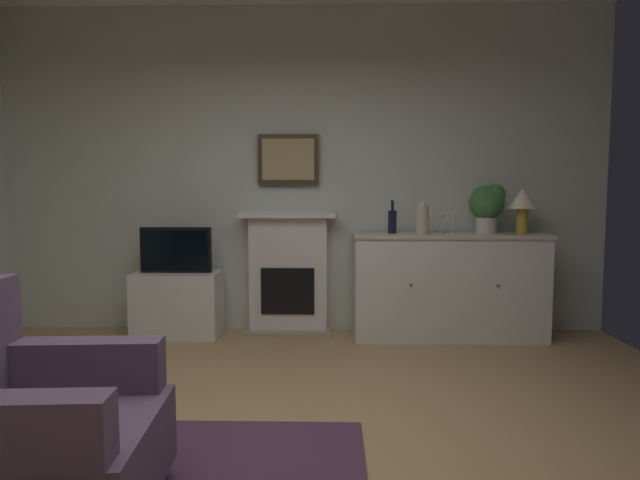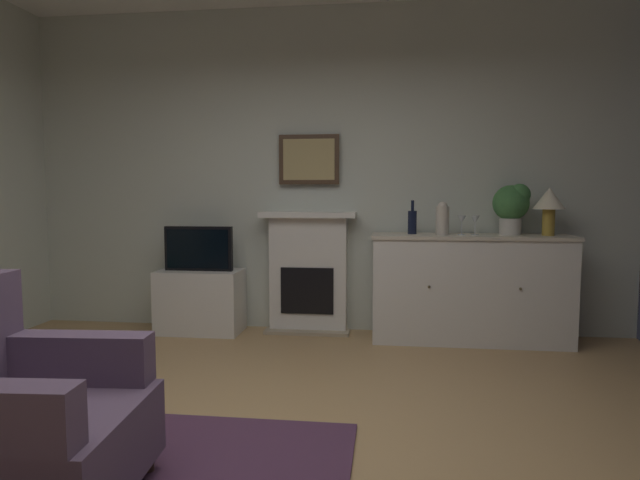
# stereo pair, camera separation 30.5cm
# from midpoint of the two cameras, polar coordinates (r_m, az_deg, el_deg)

# --- Properties ---
(ground_plane) EXTENTS (5.58, 5.24, 0.10)m
(ground_plane) POSITION_cam_midpoint_polar(r_m,az_deg,el_deg) (2.75, -3.65, -23.59)
(ground_plane) COLOR tan
(ground_plane) RESTS_ON ground
(wall_rear) EXTENTS (5.58, 0.06, 2.95)m
(wall_rear) POSITION_cam_midpoint_polar(r_m,az_deg,el_deg) (4.99, 1.90, 7.37)
(wall_rear) COLOR silver
(wall_rear) RESTS_ON ground_plane
(fireplace_unit) EXTENTS (0.87, 0.30, 1.10)m
(fireplace_unit) POSITION_cam_midpoint_polar(r_m,az_deg,el_deg) (4.92, 0.54, -3.44)
(fireplace_unit) COLOR white
(fireplace_unit) RESTS_ON ground_plane
(framed_picture) EXTENTS (0.55, 0.04, 0.45)m
(framed_picture) POSITION_cam_midpoint_polar(r_m,az_deg,el_deg) (4.92, 0.61, 8.55)
(framed_picture) COLOR #473323
(sideboard_cabinet) EXTENTS (1.67, 0.49, 0.92)m
(sideboard_cabinet) POSITION_cam_midpoint_polar(r_m,az_deg,el_deg) (4.80, 17.41, -4.93)
(sideboard_cabinet) COLOR white
(sideboard_cabinet) RESTS_ON ground_plane
(table_lamp) EXTENTS (0.26, 0.26, 0.40)m
(table_lamp) POSITION_cam_midpoint_polar(r_m,az_deg,el_deg) (4.89, 24.84, 3.69)
(table_lamp) COLOR #B79338
(table_lamp) RESTS_ON sideboard_cabinet
(wine_bottle) EXTENTS (0.08, 0.08, 0.29)m
(wine_bottle) POSITION_cam_midpoint_polar(r_m,az_deg,el_deg) (4.72, 11.61, 1.93)
(wine_bottle) COLOR black
(wine_bottle) RESTS_ON sideboard_cabinet
(wine_glass_left) EXTENTS (0.07, 0.07, 0.16)m
(wine_glass_left) POSITION_cam_midpoint_polar(r_m,az_deg,el_deg) (4.72, 16.62, 1.99)
(wine_glass_left) COLOR silver
(wine_glass_left) RESTS_ON sideboard_cabinet
(wine_glass_center) EXTENTS (0.07, 0.07, 0.16)m
(wine_glass_center) POSITION_cam_midpoint_polar(r_m,az_deg,el_deg) (4.73, 17.95, 1.97)
(wine_glass_center) COLOR silver
(wine_glass_center) RESTS_ON sideboard_cabinet
(vase_decorative) EXTENTS (0.11, 0.11, 0.28)m
(vase_decorative) POSITION_cam_midpoint_polar(r_m,az_deg,el_deg) (4.65, 14.72, 2.22)
(vase_decorative) COLOR beige
(vase_decorative) RESTS_ON sideboard_cabinet
(tv_cabinet) EXTENTS (0.75, 0.42, 0.57)m
(tv_cabinet) POSITION_cam_midpoint_polar(r_m,az_deg,el_deg) (5.01, -10.89, -6.41)
(tv_cabinet) COLOR white
(tv_cabinet) RESTS_ON ground_plane
(tv_set) EXTENTS (0.62, 0.07, 0.40)m
(tv_set) POSITION_cam_midpoint_polar(r_m,az_deg,el_deg) (4.92, -11.07, -0.91)
(tv_set) COLOR black
(tv_set) RESTS_ON tv_cabinet
(potted_plant_small) EXTENTS (0.30, 0.30, 0.43)m
(potted_plant_small) POSITION_cam_midpoint_polar(r_m,az_deg,el_deg) (4.85, 21.45, 3.53)
(potted_plant_small) COLOR beige
(potted_plant_small) RESTS_ON sideboard_cabinet
(armchair) EXTENTS (0.86, 0.83, 0.92)m
(armchair) POSITION_cam_midpoint_polar(r_m,az_deg,el_deg) (2.44, -26.61, -16.75)
(armchair) COLOR #604C66
(armchair) RESTS_ON ground_plane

